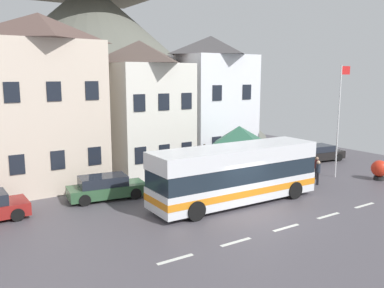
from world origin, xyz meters
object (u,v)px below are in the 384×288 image
object	(u,v)px
pedestrian_03	(262,173)
public_bench	(209,168)
parked_car_03	(106,187)
pedestrian_00	(317,166)
flagpole	(339,114)
parked_car_02	(318,153)
pedestrian_02	(318,171)
parked_car_01	(283,161)
transit_bus	(235,175)
townhouse_01	(141,107)
bus_shelter	(239,136)
townhouse_00	(43,102)
harbour_buoy	(380,169)
pedestrian_01	(290,167)
townhouse_02	(211,101)
hilltop_castle	(92,55)

from	to	relation	value
pedestrian_03	public_bench	bearing A→B (deg)	102.54
parked_car_03	pedestrian_00	xyz separation A→B (m)	(13.68, -3.58, 0.21)
pedestrian_00	flagpole	size ratio (longest dim) A/B	0.20
parked_car_02	parked_car_03	size ratio (longest dim) A/B	0.95
pedestrian_02	parked_car_01	bearing A→B (deg)	73.46
parked_car_01	transit_bus	bearing A→B (deg)	-149.06
transit_bus	flagpole	world-z (taller)	flagpole
townhouse_01	parked_car_01	size ratio (longest dim) A/B	2.18
parked_car_03	pedestrian_02	size ratio (longest dim) A/B	2.87
bus_shelter	pedestrian_00	world-z (taller)	bus_shelter
townhouse_01	flagpole	bearing A→B (deg)	-42.18
townhouse_00	harbour_buoy	distance (m)	22.37
bus_shelter	parked_car_01	xyz separation A→B (m)	(4.97, 0.83, -2.42)
townhouse_00	pedestrian_01	world-z (taller)	townhouse_00
pedestrian_01	pedestrian_02	world-z (taller)	pedestrian_02
pedestrian_00	townhouse_01	bearing A→B (deg)	134.19
townhouse_01	pedestrian_03	xyz separation A→B (m)	(4.39, -8.35, -3.86)
pedestrian_03	townhouse_02	bearing A→B (deg)	79.91
transit_bus	bus_shelter	xyz separation A→B (m)	(3.23, 3.61, 1.43)
parked_car_01	flagpole	size ratio (longest dim) A/B	0.56
townhouse_01	public_bench	xyz separation A→B (m)	(3.40, -3.91, -4.24)
townhouse_01	pedestrian_03	size ratio (longest dim) A/B	6.12
flagpole	pedestrian_00	bearing A→B (deg)	166.91
bus_shelter	public_bench	distance (m)	3.65
parked_car_01	public_bench	xyz separation A→B (m)	(-5.57, 1.70, -0.13)
parked_car_02	pedestrian_00	world-z (taller)	pedestrian_00
flagpole	transit_bus	bearing A→B (deg)	-175.90
townhouse_01	parked_car_03	xyz separation A→B (m)	(-4.93, -5.42, -4.05)
parked_car_03	flagpole	size ratio (longest dim) A/B	0.59
bus_shelter	parked_car_02	xyz separation A→B (m)	(9.64, 1.38, -2.39)
townhouse_01	harbour_buoy	size ratio (longest dim) A/B	6.97
pedestrian_03	pedestrian_02	bearing A→B (deg)	-26.91
pedestrian_01	flagpole	world-z (taller)	flagpole
hilltop_castle	pedestrian_03	bearing A→B (deg)	-87.96
townhouse_00	public_bench	size ratio (longest dim) A/B	6.33
townhouse_00	public_bench	bearing A→B (deg)	-16.50
parked_car_02	harbour_buoy	world-z (taller)	harbour_buoy
parked_car_01	parked_car_02	distance (m)	4.70
pedestrian_01	harbour_buoy	bearing A→B (deg)	-35.36
transit_bus	parked_car_02	distance (m)	13.84
townhouse_00	pedestrian_03	distance (m)	14.40
transit_bus	parked_car_01	size ratio (longest dim) A/B	2.31
parked_car_01	parked_car_02	world-z (taller)	parked_car_02
hilltop_castle	pedestrian_02	distance (m)	30.84
pedestrian_01	pedestrian_03	xyz separation A→B (m)	(-2.78, -0.30, 0.02)
transit_bus	townhouse_01	bearing A→B (deg)	95.37
townhouse_00	pedestrian_01	bearing A→B (deg)	-26.97
townhouse_00	flagpole	size ratio (longest dim) A/B	1.39
parked_car_01	pedestrian_02	distance (m)	4.60
townhouse_01	parked_car_02	distance (m)	15.12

